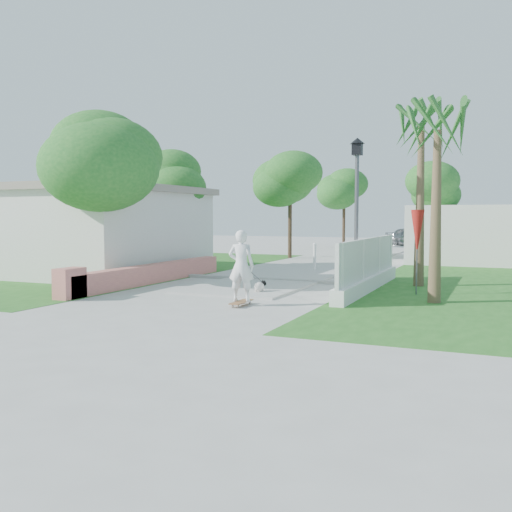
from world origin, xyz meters
The scene contains 22 objects.
ground centered at (0.00, 0.00, 0.00)m, with size 90.00×90.00×0.00m, color #B7B7B2.
path_strip centered at (0.00, 20.00, 0.03)m, with size 3.20×36.00×0.06m, color #B7B7B2.
curb centered at (0.00, 6.00, 0.05)m, with size 6.50×0.25×0.10m, color #999993.
grass_left centered at (-7.00, 8.00, 0.01)m, with size 8.00×20.00×0.01m, color #26611E.
grass_right centered at (7.00, 8.00, 0.01)m, with size 8.00×20.00×0.01m, color #26611E.
pink_wall centered at (-3.30, 3.55, 0.31)m, with size 0.45×8.20×0.80m.
house_left centered at (-8.00, 6.00, 1.64)m, with size 8.40×7.40×3.23m.
lattice_fence centered at (3.40, 5.00, 0.54)m, with size 0.35×7.00×1.50m.
building_right centered at (6.00, 18.00, 1.30)m, with size 6.00×8.00×2.60m, color silver.
street_lamp centered at (2.90, 5.50, 2.43)m, with size 0.44×0.44×4.44m.
bollard centered at (0.20, 10.00, 0.58)m, with size 0.14×0.14×1.09m.
patio_umbrella centered at (4.80, 4.50, 1.69)m, with size 0.36×0.36×2.30m.
tree_left_near centered at (-4.48, 2.98, 3.82)m, with size 3.60×3.60×5.28m.
tree_left_mid centered at (-5.48, 8.48, 3.50)m, with size 3.20×3.20×4.85m.
tree_path_left centered at (-2.98, 15.98, 3.82)m, with size 3.40×3.40×5.23m.
tree_path_right centered at (3.22, 19.98, 3.49)m, with size 3.00×3.00×4.79m.
tree_path_far centered at (-2.78, 25.98, 3.82)m, with size 3.20×3.20×5.17m.
palm_far centered at (4.60, 6.50, 4.48)m, with size 1.80×1.80×5.30m.
palm_near centered at (5.40, 3.20, 3.95)m, with size 1.80×1.80×4.70m.
skateboarder centered at (1.07, 1.49, 0.84)m, with size 0.79×2.80×1.81m.
dog centered at (0.80, 3.09, 0.20)m, with size 0.33×0.52×0.37m.
parked_car centered at (1.20, 29.84, 0.68)m, with size 1.61×4.00×1.36m, color #B4B8BD.
Camera 1 is at (6.87, -11.28, 2.13)m, focal length 40.00 mm.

